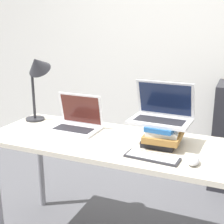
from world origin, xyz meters
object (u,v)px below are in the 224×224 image
Objects in this scene: laptop_on_books at (162,113)px; desk_lamp at (37,72)px; wireless_keyboard at (152,157)px; laptop_left at (77,123)px; book_stack at (163,134)px; mouse at (193,161)px.

laptop_on_books is 0.71× the size of desk_lamp.
desk_lamp is (-0.93, 0.30, 0.36)m from wireless_keyboard.
book_stack is (0.60, -0.04, 0.01)m from laptop_left.
desk_lamp is at bearing 173.61° from laptop_left.
mouse is (0.21, 0.01, 0.01)m from wireless_keyboard.
laptop_left is 0.66m from wireless_keyboard.
desk_lamp reaches higher than laptop_left.
desk_lamp is at bearing 177.57° from laptop_on_books.
book_stack is 2.60× the size of mouse.
laptop_left is at bearing 179.81° from laptop_on_books.
mouse is at bearing -46.64° from laptop_on_books.
laptop_on_books is at bearing -0.19° from laptop_left.
laptop_on_books is at bearing 94.75° from wireless_keyboard.
laptop_on_books is 0.93m from desk_lamp.
laptop_left reaches higher than wireless_keyboard.
laptop_on_books is 0.38m from mouse.
laptop_left is 0.46m from desk_lamp.
wireless_keyboard is (0.61, -0.26, -0.04)m from laptop_left.
laptop_left is 0.61m from book_stack.
wireless_keyboard is at bearing -23.61° from laptop_left.
desk_lamp reaches higher than wireless_keyboard.
laptop_on_books is 1.22× the size of wireless_keyboard.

